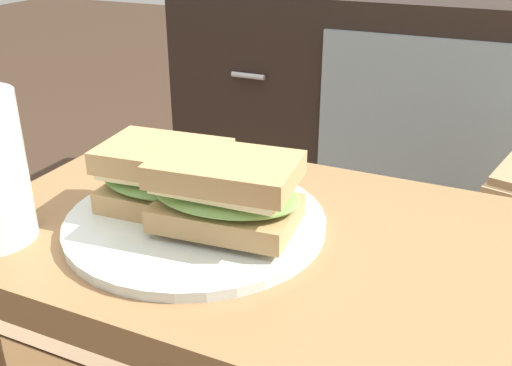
{
  "coord_description": "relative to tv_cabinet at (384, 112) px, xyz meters",
  "views": [
    {
      "loc": [
        0.22,
        -0.46,
        0.75
      ],
      "look_at": [
        0.0,
        0.0,
        0.51
      ],
      "focal_mm": 41.5,
      "sensor_mm": 36.0,
      "label": 1
    }
  ],
  "objects": [
    {
      "name": "plate",
      "position": [
        0.03,
        -0.97,
        0.17
      ],
      "size": [
        0.26,
        0.26,
        0.01
      ],
      "primitive_type": "cylinder",
      "color": "silver",
      "rests_on": "side_table"
    },
    {
      "name": "sandwich_back",
      "position": [
        0.07,
        -0.98,
        0.22
      ],
      "size": [
        0.15,
        0.1,
        0.07
      ],
      "color": "tan",
      "rests_on": "plate"
    },
    {
      "name": "tv_cabinet",
      "position": [
        0.0,
        0.0,
        0.0
      ],
      "size": [
        0.96,
        0.46,
        0.58
      ],
      "color": "black",
      "rests_on": "ground"
    },
    {
      "name": "area_rug",
      "position": [
        -0.16,
        -0.51,
        -0.29
      ],
      "size": [
        1.06,
        0.7,
        0.01
      ],
      "color": "brown",
      "rests_on": "ground"
    },
    {
      "name": "side_table",
      "position": [
        0.08,
        -0.95,
        0.08
      ],
      "size": [
        0.56,
        0.36,
        0.46
      ],
      "color": "olive",
      "rests_on": "ground"
    },
    {
      "name": "sandwich_front",
      "position": [
        -0.01,
        -0.96,
        0.21
      ],
      "size": [
        0.14,
        0.1,
        0.07
      ],
      "color": "tan",
      "rests_on": "plate"
    }
  ]
}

